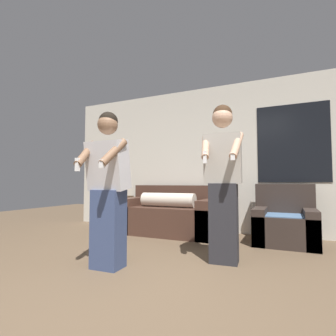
% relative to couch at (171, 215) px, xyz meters
% --- Properties ---
extents(ground_plane, '(14.00, 14.00, 0.00)m').
position_rel_couch_xyz_m(ground_plane, '(0.76, -2.71, -0.32)').
color(ground_plane, brown).
extents(wall_back, '(6.40, 0.07, 2.70)m').
position_rel_couch_xyz_m(wall_back, '(0.78, 0.50, 1.04)').
color(wall_back, beige).
rests_on(wall_back, ground_plane).
extents(couch, '(1.75, 0.92, 0.84)m').
position_rel_couch_xyz_m(couch, '(0.00, 0.00, 0.00)').
color(couch, '#472D23').
rests_on(couch, ground_plane).
extents(armchair, '(0.85, 0.81, 0.87)m').
position_rel_couch_xyz_m(armchair, '(1.84, -0.02, -0.03)').
color(armchair, '#332823').
rests_on(armchair, ground_plane).
extents(side_table, '(0.50, 0.42, 0.77)m').
position_rel_couch_xyz_m(side_table, '(-1.31, 0.24, 0.20)').
color(side_table, brown).
rests_on(side_table, ground_plane).
extents(person_left, '(0.48, 0.49, 1.65)m').
position_rel_couch_xyz_m(person_left, '(0.15, -2.02, 0.52)').
color(person_left, '#384770').
rests_on(person_left, ground_plane).
extents(person_right, '(0.47, 0.49, 1.79)m').
position_rel_couch_xyz_m(person_right, '(1.22, -1.32, 0.61)').
color(person_right, '#28282D').
rests_on(person_right, ground_plane).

